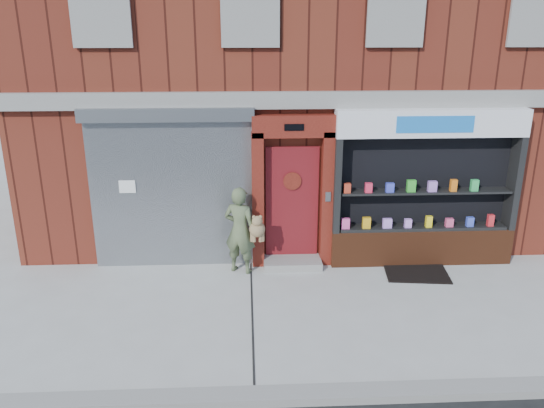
{
  "coord_description": "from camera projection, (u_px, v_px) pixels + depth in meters",
  "views": [
    {
      "loc": [
        -1.61,
        -7.58,
        4.37
      ],
      "look_at": [
        -1.18,
        1.0,
        1.51
      ],
      "focal_mm": 35.0,
      "sensor_mm": 36.0,
      "label": 1
    }
  ],
  "objects": [
    {
      "name": "curb",
      "position": [
        379.0,
        393.0,
        6.58
      ],
      "size": [
        60.0,
        0.3,
        0.12
      ],
      "primitive_type": "cube",
      "color": "gray",
      "rests_on": "ground"
    },
    {
      "name": "woman",
      "position": [
        241.0,
        230.0,
        9.75
      ],
      "size": [
        0.82,
        0.6,
        1.66
      ],
      "color": "#515E3D",
      "rests_on": "ground"
    },
    {
      "name": "ground",
      "position": [
        347.0,
        310.0,
        8.64
      ],
      "size": [
        80.0,
        80.0,
        0.0
      ],
      "primitive_type": "plane",
      "color": "#9E9E99",
      "rests_on": "ground"
    },
    {
      "name": "shutter_bay",
      "position": [
        171.0,
        179.0,
        9.78
      ],
      "size": [
        3.1,
        0.3,
        3.04
      ],
      "color": "gray",
      "rests_on": "ground"
    },
    {
      "name": "building",
      "position": [
        310.0,
        44.0,
        13.06
      ],
      "size": [
        12.0,
        8.16,
        8.0
      ],
      "color": "#591E14",
      "rests_on": "ground"
    },
    {
      "name": "doormat",
      "position": [
        416.0,
        273.0,
        9.9
      ],
      "size": [
        1.23,
        0.93,
        0.03
      ],
      "primitive_type": "cube",
      "rotation": [
        0.0,
        0.0,
        -0.12
      ],
      "color": "black",
      "rests_on": "ground"
    },
    {
      "name": "red_door_bay",
      "position": [
        293.0,
        192.0,
        9.91
      ],
      "size": [
        1.52,
        0.58,
        2.9
      ],
      "color": "#4D130D",
      "rests_on": "ground"
    },
    {
      "name": "pharmacy_bay",
      "position": [
        424.0,
        195.0,
        10.01
      ],
      "size": [
        3.5,
        0.41,
        3.0
      ],
      "color": "#5B2A15",
      "rests_on": "ground"
    }
  ]
}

